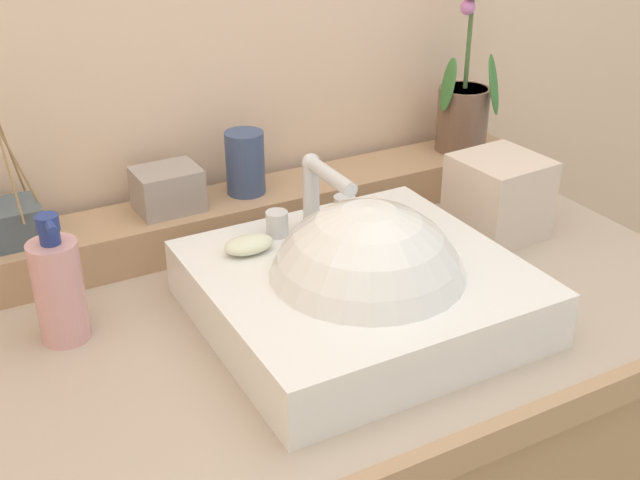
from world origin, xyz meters
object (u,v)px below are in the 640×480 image
object	(u,v)px
sink_basin	(363,296)
tumbler_cup	(245,163)
lotion_bottle	(59,288)
potted_plant	(465,96)
reed_diffuser	(11,222)
tissue_box	(498,197)
soap_bar	(249,244)
trinket_box	(168,189)

from	to	relation	value
sink_basin	tumbler_cup	size ratio (longest dim) A/B	3.97
sink_basin	lotion_bottle	size ratio (longest dim) A/B	2.30
potted_plant	reed_diffuser	size ratio (longest dim) A/B	1.73
potted_plant	lotion_bottle	distance (m)	0.79
tumbler_cup	tissue_box	distance (m)	0.41
soap_bar	tissue_box	xyz separation A→B (m)	(0.44, 0.00, -0.03)
reed_diffuser	sink_basin	bearing A→B (deg)	-40.34
trinket_box	tissue_box	distance (m)	0.53
potted_plant	lotion_bottle	bearing A→B (deg)	-167.90
sink_basin	tumbler_cup	bearing A→B (deg)	94.17
soap_bar	trinket_box	size ratio (longest dim) A/B	0.72
sink_basin	tissue_box	bearing A→B (deg)	20.32
sink_basin	potted_plant	world-z (taller)	potted_plant
trinket_box	lotion_bottle	distance (m)	0.27
potted_plant	reed_diffuser	distance (m)	0.79
soap_bar	reed_diffuser	distance (m)	0.34
soap_bar	tumbler_cup	size ratio (longest dim) A/B	0.68
tumbler_cup	reed_diffuser	xyz separation A→B (m)	(-0.36, 0.00, -0.02)
reed_diffuser	trinket_box	bearing A→B (deg)	-0.82
soap_bar	potted_plant	distance (m)	0.56
tissue_box	lotion_bottle	bearing A→B (deg)	177.33
potted_plant	soap_bar	bearing A→B (deg)	-158.77
sink_basin	soap_bar	xyz separation A→B (m)	(-0.11, 0.12, 0.05)
soap_bar	reed_diffuser	bearing A→B (deg)	142.54
lotion_bottle	potted_plant	bearing A→B (deg)	12.10
potted_plant	reed_diffuser	xyz separation A→B (m)	(-0.79, 0.01, -0.07)
reed_diffuser	tissue_box	bearing A→B (deg)	-16.05
potted_plant	lotion_bottle	xyz separation A→B (m)	(-0.76, -0.16, -0.10)
tumbler_cup	potted_plant	bearing A→B (deg)	-1.22
reed_diffuser	lotion_bottle	size ratio (longest dim) A/B	1.28
potted_plant	tumbler_cup	size ratio (longest dim) A/B	3.82
tumbler_cup	tissue_box	bearing A→B (deg)	-30.15
sink_basin	soap_bar	world-z (taller)	sink_basin
soap_bar	tissue_box	size ratio (longest dim) A/B	0.53
trinket_box	lotion_bottle	size ratio (longest dim) A/B	0.55
sink_basin	tissue_box	xyz separation A→B (m)	(0.33, 0.12, 0.03)
tumbler_cup	trinket_box	xyz separation A→B (m)	(-0.13, -0.00, -0.02)
soap_bar	lotion_bottle	bearing A→B (deg)	171.74
reed_diffuser	trinket_box	world-z (taller)	reed_diffuser
tumbler_cup	reed_diffuser	world-z (taller)	reed_diffuser
reed_diffuser	lotion_bottle	distance (m)	0.18
sink_basin	tissue_box	world-z (taller)	sink_basin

